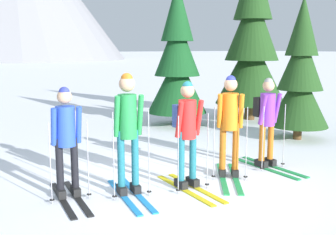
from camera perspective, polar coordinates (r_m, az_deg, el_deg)
ground_plane at (r=6.90m, az=-0.11°, el=-9.22°), size 400.00×400.00×0.00m
skier_in_blue at (r=6.29m, az=-13.76°, el=-2.80°), size 0.60×1.63×1.66m
skier_in_green at (r=6.26m, az=-5.58°, el=-1.14°), size 0.62×1.64×1.85m
skier_in_red at (r=6.55m, az=2.59°, el=-1.52°), size 0.61×1.62×1.71m
skier_in_orange at (r=7.17m, az=8.45°, el=-0.38°), size 1.26×1.57×1.76m
skier_in_purple at (r=7.92m, az=13.37°, el=-0.00°), size 0.61×1.63×1.68m
pine_tree_near at (r=13.11m, az=11.41°, el=10.00°), size 2.14×2.14×5.16m
pine_tree_mid at (r=11.78m, az=1.26°, el=7.77°), size 1.68×1.68×4.05m
pine_tree_far at (r=10.49m, az=17.67°, el=5.56°), size 1.42×1.42×3.43m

